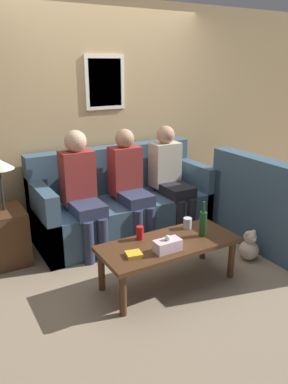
{
  "coord_description": "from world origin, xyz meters",
  "views": [
    {
      "loc": [
        -1.83,
        -3.16,
        1.9
      ],
      "look_at": [
        -0.07,
        -0.12,
        0.7
      ],
      "focal_mm": 35.0,
      "sensor_mm": 36.0,
      "label": 1
    }
  ],
  "objects_px": {
    "wine_bottle": "(203,223)",
    "teddy_bear": "(249,247)",
    "person_left": "(82,187)",
    "drinking_glass": "(187,223)",
    "person_right": "(170,174)",
    "coffee_table": "(169,248)",
    "couch_main": "(123,205)",
    "person_middle": "(130,181)",
    "couch_side": "(279,215)"
  },
  "relations": [
    {
      "from": "teddy_bear",
      "to": "coffee_table",
      "type": "bearing_deg",
      "value": 177.5
    },
    {
      "from": "coffee_table",
      "to": "teddy_bear",
      "type": "xyz_separation_m",
      "value": [
        0.96,
        -0.04,
        -0.22
      ]
    },
    {
      "from": "person_middle",
      "to": "person_right",
      "type": "relative_size",
      "value": 1.01
    },
    {
      "from": "drinking_glass",
      "to": "person_right",
      "type": "distance_m",
      "value": 0.99
    },
    {
      "from": "person_left",
      "to": "teddy_bear",
      "type": "xyz_separation_m",
      "value": [
        1.37,
        -1.06,
        -0.56
      ]
    },
    {
      "from": "person_middle",
      "to": "teddy_bear",
      "type": "bearing_deg",
      "value": -53.56
    },
    {
      "from": "drinking_glass",
      "to": "coffee_table",
      "type": "bearing_deg",
      "value": -153.39
    },
    {
      "from": "couch_main",
      "to": "person_left",
      "type": "bearing_deg",
      "value": -162.83
    },
    {
      "from": "couch_main",
      "to": "couch_side",
      "type": "xyz_separation_m",
      "value": [
        1.33,
        -1.13,
        0.0
      ]
    },
    {
      "from": "wine_bottle",
      "to": "person_middle",
      "type": "relative_size",
      "value": 0.27
    },
    {
      "from": "couch_main",
      "to": "drinking_glass",
      "type": "height_order",
      "value": "couch_main"
    },
    {
      "from": "drinking_glass",
      "to": "person_middle",
      "type": "bearing_deg",
      "value": 99.91
    },
    {
      "from": "coffee_table",
      "to": "drinking_glass",
      "type": "height_order",
      "value": "drinking_glass"
    },
    {
      "from": "coffee_table",
      "to": "drinking_glass",
      "type": "distance_m",
      "value": 0.37
    },
    {
      "from": "couch_side",
      "to": "drinking_glass",
      "type": "height_order",
      "value": "couch_side"
    },
    {
      "from": "wine_bottle",
      "to": "drinking_glass",
      "type": "xyz_separation_m",
      "value": [
        -0.02,
        0.21,
        -0.07
      ]
    },
    {
      "from": "coffee_table",
      "to": "person_middle",
      "type": "xyz_separation_m",
      "value": [
        0.16,
        1.04,
        0.31
      ]
    },
    {
      "from": "coffee_table",
      "to": "wine_bottle",
      "type": "relative_size",
      "value": 3.77
    },
    {
      "from": "person_left",
      "to": "coffee_table",
      "type": "bearing_deg",
      "value": -68.31
    },
    {
      "from": "person_left",
      "to": "person_right",
      "type": "distance_m",
      "value": 1.12
    },
    {
      "from": "couch_main",
      "to": "person_right",
      "type": "height_order",
      "value": "person_right"
    },
    {
      "from": "coffee_table",
      "to": "person_middle",
      "type": "height_order",
      "value": "person_middle"
    },
    {
      "from": "drinking_glass",
      "to": "person_right",
      "type": "bearing_deg",
      "value": 66.06
    },
    {
      "from": "person_left",
      "to": "teddy_bear",
      "type": "height_order",
      "value": "person_left"
    },
    {
      "from": "coffee_table",
      "to": "person_right",
      "type": "height_order",
      "value": "person_right"
    },
    {
      "from": "couch_main",
      "to": "coffee_table",
      "type": "bearing_deg",
      "value": -97.11
    },
    {
      "from": "person_middle",
      "to": "person_right",
      "type": "height_order",
      "value": "person_middle"
    },
    {
      "from": "couch_main",
      "to": "drinking_glass",
      "type": "bearing_deg",
      "value": -80.75
    },
    {
      "from": "couch_main",
      "to": "couch_side",
      "type": "bearing_deg",
      "value": -40.5
    },
    {
      "from": "couch_main",
      "to": "person_right",
      "type": "xyz_separation_m",
      "value": [
        0.56,
        -0.14,
        0.32
      ]
    },
    {
      "from": "wine_bottle",
      "to": "person_left",
      "type": "relative_size",
      "value": 0.26
    },
    {
      "from": "teddy_bear",
      "to": "person_left",
      "type": "bearing_deg",
      "value": 142.12
    },
    {
      "from": "coffee_table",
      "to": "person_left",
      "type": "distance_m",
      "value": 1.15
    },
    {
      "from": "teddy_bear",
      "to": "couch_main",
      "type": "bearing_deg",
      "value": 123.33
    },
    {
      "from": "drinking_glass",
      "to": "teddy_bear",
      "type": "bearing_deg",
      "value": -17.33
    },
    {
      "from": "couch_main",
      "to": "teddy_bear",
      "type": "height_order",
      "value": "couch_main"
    },
    {
      "from": "drinking_glass",
      "to": "person_left",
      "type": "bearing_deg",
      "value": 129.99
    },
    {
      "from": "wine_bottle",
      "to": "person_right",
      "type": "xyz_separation_m",
      "value": [
        0.38,
        1.09,
        0.13
      ]
    },
    {
      "from": "couch_side",
      "to": "coffee_table",
      "type": "bearing_deg",
      "value": 92.3
    },
    {
      "from": "couch_side",
      "to": "person_left",
      "type": "bearing_deg",
      "value": 62.93
    },
    {
      "from": "couch_side",
      "to": "person_middle",
      "type": "bearing_deg",
      "value": 53.3
    },
    {
      "from": "couch_main",
      "to": "wine_bottle",
      "type": "xyz_separation_m",
      "value": [
        0.19,
        -1.24,
        0.2
      ]
    },
    {
      "from": "person_left",
      "to": "teddy_bear",
      "type": "bearing_deg",
      "value": -37.88
    },
    {
      "from": "couch_main",
      "to": "person_right",
      "type": "distance_m",
      "value": 0.67
    },
    {
      "from": "person_middle",
      "to": "teddy_bear",
      "type": "relative_size",
      "value": 3.92
    },
    {
      "from": "wine_bottle",
      "to": "person_right",
      "type": "distance_m",
      "value": 1.16
    },
    {
      "from": "drinking_glass",
      "to": "person_right",
      "type": "xyz_separation_m",
      "value": [
        0.4,
        0.89,
        0.2
      ]
    },
    {
      "from": "couch_side",
      "to": "teddy_bear",
      "type": "height_order",
      "value": "couch_side"
    },
    {
      "from": "wine_bottle",
      "to": "teddy_bear",
      "type": "relative_size",
      "value": 1.05
    },
    {
      "from": "couch_main",
      "to": "teddy_bear",
      "type": "relative_size",
      "value": 6.47
    }
  ]
}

